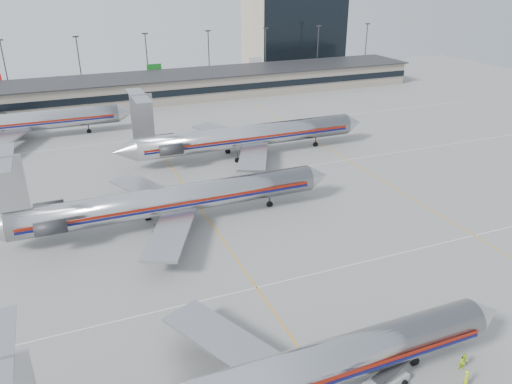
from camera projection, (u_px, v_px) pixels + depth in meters
ground at (299, 348)px, 44.54m from camera, size 260.00×260.00×0.00m
apron_markings at (257, 288)px, 52.99m from camera, size 160.00×0.15×0.02m
terminal at (124, 90)px, 126.05m from camera, size 162.00×17.00×6.25m
light_mast_row at (114, 60)px, 135.70m from camera, size 163.60×0.40×15.28m
distant_building at (293, 30)px, 169.17m from camera, size 30.00×20.00×25.00m
jet_foreground at (265, 382)px, 36.49m from camera, size 43.43×25.57×11.37m
jet_second_row at (165, 201)px, 64.64m from camera, size 46.53×27.40×12.18m
jet_third_row at (243, 136)px, 89.02m from camera, size 47.42×29.17×12.97m
jet_back_row at (10, 123)px, 97.05m from camera, size 46.05×28.32×12.59m
belt_loader at (387, 379)px, 40.24m from camera, size 4.75×2.03×2.45m
ramp_worker_near at (466, 379)px, 39.96m from camera, size 0.71×0.75×1.72m
ramp_worker_far at (464, 362)px, 41.81m from camera, size 0.89×0.76×1.61m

